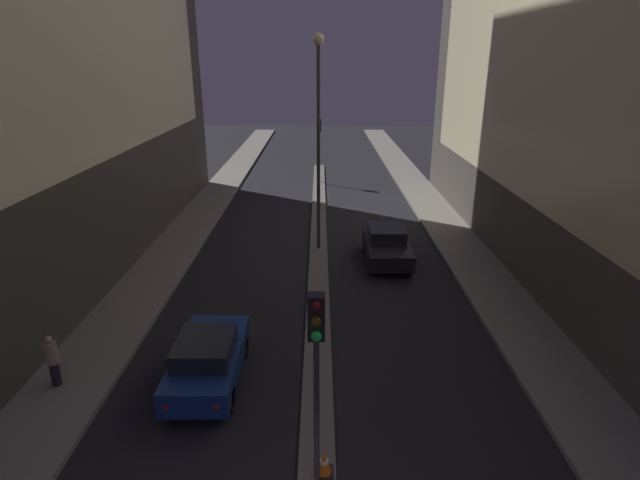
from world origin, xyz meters
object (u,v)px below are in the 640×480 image
object	(u,v)px
traffic_cone_far	(324,463)
traffic_light_near	(316,354)
street_lamp	(318,116)
car_left_lane	(208,359)
pedestrian_on_left_sidewalk	(52,360)
traffic_light_mid	(319,136)
car_right_lane	(386,245)

from	to	relation	value
traffic_cone_far	traffic_light_near	bearing A→B (deg)	-108.42
street_lamp	traffic_cone_far	size ratio (longest dim) A/B	17.88
traffic_cone_far	car_left_lane	bearing A→B (deg)	133.25
street_lamp	pedestrian_on_left_sidewalk	distance (m)	14.03
traffic_light_near	traffic_cone_far	distance (m)	3.13
traffic_light_mid	traffic_cone_far	distance (m)	27.83
street_lamp	traffic_cone_far	bearing A→B (deg)	-89.34
pedestrian_on_left_sidewalk	car_right_lane	bearing A→B (deg)	42.24
car_left_lane	car_right_lane	world-z (taller)	car_right_lane
traffic_light_near	traffic_cone_far	world-z (taller)	traffic_light_near
car_left_lane	car_right_lane	size ratio (longest dim) A/B	1.00
traffic_light_near	traffic_light_mid	size ratio (longest dim) A/B	1.00
traffic_light_near	traffic_light_mid	xyz separation A→B (m)	(0.00, 28.14, 0.00)
traffic_light_mid	traffic_cone_far	xyz separation A→B (m)	(0.16, -27.66, -3.08)
traffic_light_mid	pedestrian_on_left_sidewalk	world-z (taller)	traffic_light_mid
car_right_lane	traffic_light_near	bearing A→B (deg)	-103.36
traffic_light_near	pedestrian_on_left_sidewalk	bearing A→B (deg)	153.63
car_left_lane	pedestrian_on_left_sidewalk	xyz separation A→B (m)	(-4.16, -0.34, 0.19)
traffic_light_mid	street_lamp	xyz separation A→B (m)	(0.00, -13.78, 2.84)
street_lamp	car_right_lane	world-z (taller)	street_lamp
traffic_light_near	car_left_lane	size ratio (longest dim) A/B	1.12
traffic_light_near	street_lamp	bearing A→B (deg)	90.00
street_lamp	pedestrian_on_left_sidewalk	xyz separation A→B (m)	(-7.24, -10.77, -5.35)
traffic_light_mid	traffic_cone_far	world-z (taller)	traffic_light_mid
traffic_light_near	car_right_lane	bearing A→B (deg)	76.64
traffic_light_near	street_lamp	distance (m)	14.63
traffic_cone_far	pedestrian_on_left_sidewalk	size ratio (longest dim) A/B	0.35
traffic_light_mid	street_lamp	world-z (taller)	street_lamp
traffic_cone_far	pedestrian_on_left_sidewalk	world-z (taller)	pedestrian_on_left_sidewalk
traffic_light_mid	car_right_lane	distance (m)	15.73
car_right_lane	pedestrian_on_left_sidewalk	size ratio (longest dim) A/B	2.68
street_lamp	car_left_lane	distance (m)	12.20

